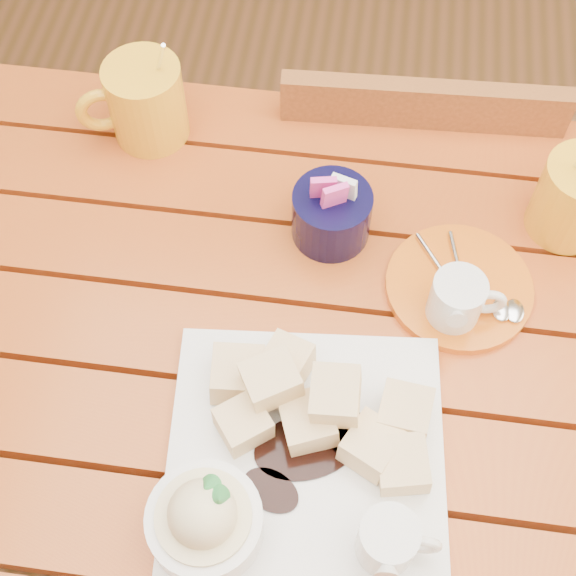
# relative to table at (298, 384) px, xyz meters

# --- Properties ---
(ground) EXTENTS (5.00, 5.00, 0.00)m
(ground) POSITION_rel_table_xyz_m (0.00, -0.00, -0.64)
(ground) COLOR #533517
(ground) RESTS_ON ground
(table) EXTENTS (1.20, 0.79, 0.75)m
(table) POSITION_rel_table_xyz_m (0.00, 0.00, 0.00)
(table) COLOR maroon
(table) RESTS_ON ground
(dessert_plate) EXTENTS (0.32, 0.32, 0.12)m
(dessert_plate) POSITION_rel_table_xyz_m (0.01, -0.16, 0.14)
(dessert_plate) COLOR white
(dessert_plate) RESTS_ON table
(coffee_mug_left) EXTENTS (0.14, 0.10, 0.17)m
(coffee_mug_left) POSITION_rel_table_xyz_m (-0.24, 0.30, 0.17)
(coffee_mug_left) COLOR #F8AA1F
(coffee_mug_left) RESTS_ON table
(cream_pitcher) EXTENTS (0.09, 0.08, 0.08)m
(cream_pitcher) POSITION_rel_table_xyz_m (0.17, 0.06, 0.15)
(cream_pitcher) COLOR white
(cream_pitcher) RESTS_ON table
(sugar_caddy) EXTENTS (0.10, 0.10, 0.11)m
(sugar_caddy) POSITION_rel_table_xyz_m (0.02, 0.17, 0.15)
(sugar_caddy) COLOR black
(sugar_caddy) RESTS_ON table
(orange_saucer) EXTENTS (0.18, 0.18, 0.02)m
(orange_saucer) POSITION_rel_table_xyz_m (0.18, 0.10, 0.11)
(orange_saucer) COLOR orange
(orange_saucer) RESTS_ON table
(chair_far) EXTENTS (0.41, 0.41, 0.82)m
(chair_far) POSITION_rel_table_xyz_m (0.12, 0.47, -0.18)
(chair_far) COLOR brown
(chair_far) RESTS_ON ground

